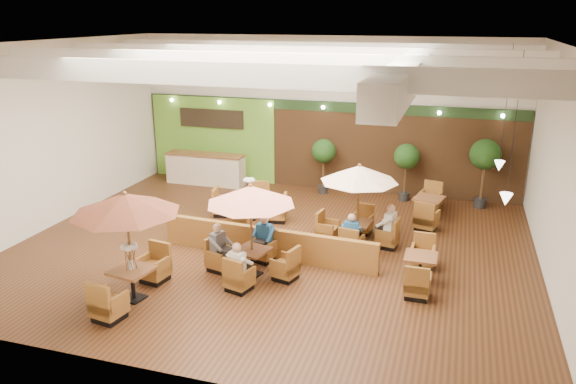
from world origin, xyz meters
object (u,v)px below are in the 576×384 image
at_px(diner_1, 264,234).
at_px(diner_2, 219,243).
at_px(service_counter, 206,169).
at_px(diner_4, 388,222).
at_px(table_4, 420,269).
at_px(diner_3, 352,230).
at_px(table_0, 127,219).
at_px(table_1, 251,213).
at_px(table_3, 250,206).
at_px(topiary_1, 406,159).
at_px(topiary_2, 485,157).
at_px(booth_divider, 267,243).
at_px(table_5, 428,209).
at_px(table_2, 359,189).
at_px(topiary_0, 324,153).
at_px(diner_0, 239,261).

bearing_deg(diner_1, diner_2, 53.61).
bearing_deg(service_counter, diner_4, -29.12).
xyz_separation_m(table_4, diner_3, (-1.88, 1.00, 0.42)).
distance_m(table_0, table_1, 2.93).
xyz_separation_m(service_counter, table_3, (2.97, -3.10, -0.17)).
height_order(table_3, diner_3, table_3).
bearing_deg(topiary_1, topiary_2, 0.00).
relative_size(diner_1, diner_4, 0.97).
relative_size(service_counter, table_1, 1.24).
relative_size(booth_divider, topiary_1, 2.99).
bearing_deg(service_counter, table_5, -10.63).
height_order(table_5, diner_1, diner_1).
bearing_deg(table_2, table_1, -119.95).
xyz_separation_m(booth_divider, diner_1, (-0.01, -0.22, 0.34)).
bearing_deg(service_counter, diner_2, -62.31).
relative_size(service_counter, topiary_0, 1.51).
bearing_deg(topiary_1, table_0, -119.56).
xyz_separation_m(table_1, table_4, (4.01, 0.86, -1.31)).
xyz_separation_m(diner_1, diner_3, (2.13, 0.99, -0.01)).
relative_size(table_2, diner_3, 3.10).
height_order(table_0, diner_3, table_0).
height_order(topiary_0, diner_1, topiary_0).
xyz_separation_m(booth_divider, table_5, (3.90, 4.20, -0.05)).
height_order(table_3, topiary_2, topiary_2).
xyz_separation_m(topiary_1, diner_2, (-3.85, -7.06, -0.74)).
xyz_separation_m(table_3, diner_4, (4.48, -1.05, 0.35)).
bearing_deg(table_2, diner_1, -130.86).
bearing_deg(diner_1, diner_0, 98.61).
distance_m(service_counter, diner_2, 7.75).
relative_size(table_1, topiary_0, 1.22).
bearing_deg(table_2, diner_3, -81.87).
bearing_deg(diner_4, table_1, 145.49).
height_order(table_0, table_3, table_0).
bearing_deg(diner_3, table_5, 61.10).
bearing_deg(topiary_0, booth_divider, -90.70).
bearing_deg(topiary_2, topiary_1, 180.00).
xyz_separation_m(table_0, table_3, (0.64, 5.74, -1.54)).
bearing_deg(service_counter, table_0, -75.23).
distance_m(table_5, diner_2, 7.14).
xyz_separation_m(table_3, topiary_1, (4.49, 3.30, 1.08)).
distance_m(table_0, diner_3, 5.86).
distance_m(topiary_2, diner_4, 5.12).
distance_m(table_4, table_5, 4.43).
distance_m(topiary_0, topiary_2, 5.43).
relative_size(diner_0, diner_3, 1.00).
xyz_separation_m(table_2, topiary_1, (0.86, 4.35, -0.12)).
xyz_separation_m(table_5, diner_1, (-3.91, -4.42, 0.39)).
bearing_deg(topiary_0, table_5, -24.82).
distance_m(table_4, diner_1, 4.03).
bearing_deg(booth_divider, diner_1, -88.82).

